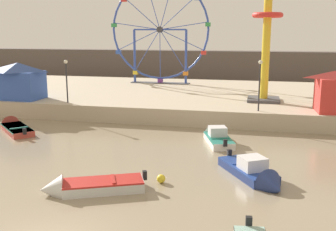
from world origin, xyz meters
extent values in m
cube|color=#B7A88E|center=(0.00, 29.50, 0.69)|extent=(110.00, 20.56, 1.39)
cube|color=#564C47|center=(0.00, 53.48, 2.20)|extent=(140.00, 3.00, 4.40)
cube|color=navy|center=(6.77, 9.30, 0.23)|extent=(3.39, 4.19, 0.47)
cube|color=navy|center=(6.77, 9.30, 0.43)|extent=(3.39, 4.17, 0.08)
cone|color=navy|center=(8.09, 7.16, 0.23)|extent=(1.81, 1.70, 1.46)
cube|color=black|center=(5.67, 11.08, 0.58)|extent=(0.31, 0.30, 0.44)
cube|color=silver|center=(7.03, 8.88, 0.80)|extent=(1.67, 1.66, 0.67)
cube|color=navy|center=(6.51, 9.73, 0.50)|extent=(1.19, 0.82, 0.06)
cube|color=silver|center=(4.69, 14.90, 0.24)|extent=(2.46, 3.74, 0.48)
cube|color=#237566|center=(4.69, 14.90, 0.44)|extent=(2.46, 3.72, 0.08)
cone|color=silver|center=(4.00, 16.98, 0.24)|extent=(1.60, 1.33, 1.37)
cube|color=black|center=(5.26, 13.16, 0.59)|extent=(0.29, 0.26, 0.44)
cube|color=silver|center=(4.55, 15.31, 0.80)|extent=(1.42, 1.35, 0.63)
cube|color=#237566|center=(4.82, 14.49, 0.51)|extent=(1.22, 0.54, 0.06)
cube|color=silver|center=(0.09, 5.47, 0.27)|extent=(4.07, 2.86, 0.54)
cube|color=#B2231E|center=(0.09, 5.47, 0.50)|extent=(4.04, 2.86, 0.08)
cone|color=silver|center=(-2.11, 4.49, 0.27)|extent=(1.51, 1.67, 1.36)
cube|color=black|center=(1.93, 6.29, 0.65)|extent=(0.28, 0.30, 0.44)
cube|color=#B2231E|center=(0.53, 5.67, 0.57)|extent=(0.64, 1.17, 0.06)
cube|color=black|center=(7.03, 2.69, 0.51)|extent=(0.26, 0.23, 0.44)
cube|color=#B24238|center=(-10.51, 14.71, 0.22)|extent=(4.01, 3.89, 0.43)
cube|color=#237566|center=(-10.51, 14.71, 0.39)|extent=(4.00, 3.88, 0.08)
cone|color=#B24238|center=(-12.39, 16.48, 0.22)|extent=(1.80, 1.81, 1.43)
cube|color=black|center=(-8.94, 13.25, 0.54)|extent=(0.31, 0.31, 0.44)
cube|color=#237566|center=(-10.14, 14.36, 0.46)|extent=(0.99, 1.04, 0.06)
torus|color=#334CA8|center=(-4.36, 34.99, 7.67)|extent=(11.60, 0.24, 11.60)
cylinder|color=#38383D|center=(-4.36, 34.99, 7.67)|extent=(0.70, 0.50, 0.70)
cylinder|color=#334CA8|center=(-6.52, 34.99, 9.51)|extent=(4.36, 0.08, 3.76)
cube|color=red|center=(-8.67, 34.99, 11.08)|extent=(0.56, 0.48, 0.44)
cylinder|color=#334CA8|center=(-7.17, 34.99, 8.05)|extent=(5.64, 0.08, 0.86)
cube|color=#33934C|center=(-9.99, 34.99, 8.16)|extent=(0.56, 0.48, 0.44)
cylinder|color=#334CA8|center=(-6.94, 34.99, 6.47)|extent=(5.19, 0.08, 2.46)
cube|color=#3356B7|center=(-9.51, 34.99, 5.00)|extent=(0.56, 0.48, 0.44)
cylinder|color=#334CA8|center=(-5.88, 34.99, 5.27)|extent=(3.11, 0.08, 4.84)
cube|color=yellow|center=(-7.40, 34.99, 2.59)|extent=(0.56, 0.48, 0.44)
cylinder|color=#334CA8|center=(-4.34, 34.99, 4.83)|extent=(0.11, 0.08, 5.68)
cube|color=purple|center=(-4.33, 34.99, 1.71)|extent=(0.56, 0.48, 0.44)
cylinder|color=#334CA8|center=(-2.81, 34.99, 5.29)|extent=(3.16, 0.08, 4.80)
cube|color=orange|center=(-1.26, 34.99, 2.62)|extent=(0.56, 0.48, 0.44)
cylinder|color=#334CA8|center=(-1.77, 34.99, 6.50)|extent=(5.21, 0.08, 2.40)
cube|color=red|center=(0.82, 34.99, 5.05)|extent=(0.56, 0.48, 0.44)
cylinder|color=#334CA8|center=(-1.55, 34.99, 8.09)|extent=(5.63, 0.08, 0.92)
cube|color=#33934C|center=(1.26, 34.99, 8.22)|extent=(0.56, 0.48, 0.44)
cylinder|color=#334CA8|center=(-2.22, 34.99, 9.54)|extent=(4.32, 0.08, 3.80)
cylinder|color=#334CA8|center=(-3.57, 34.99, 10.39)|extent=(1.65, 0.08, 5.48)
cylinder|color=#334CA8|center=(-5.17, 34.99, 10.39)|extent=(1.71, 0.08, 5.46)
cylinder|color=#334CA8|center=(-7.48, 34.99, 4.53)|extent=(0.28, 0.28, 6.28)
cylinder|color=#334CA8|center=(-1.24, 34.99, 4.53)|extent=(0.28, 0.28, 6.28)
cylinder|color=#334CA8|center=(-4.36, 34.99, 7.67)|extent=(6.25, 0.18, 0.18)
cube|color=#4C4C51|center=(-4.36, 34.99, 1.43)|extent=(7.05, 1.20, 0.08)
cylinder|color=gold|center=(7.64, 25.00, 7.99)|extent=(0.70, 0.70, 13.21)
torus|color=red|center=(7.64, 25.00, 8.86)|extent=(2.64, 2.64, 0.44)
cube|color=#4C4C51|center=(7.64, 25.00, 1.51)|extent=(2.80, 2.80, 0.24)
cube|color=#3356B7|center=(-14.27, 21.18, 2.66)|extent=(4.16, 2.88, 2.55)
pyramid|color=navy|center=(-14.27, 21.18, 4.32)|extent=(4.58, 3.17, 0.80)
cylinder|color=#2D2D33|center=(-9.06, 20.31, 3.09)|extent=(0.12, 0.12, 3.41)
sphere|color=#F2EACC|center=(-9.06, 20.31, 4.93)|extent=(0.32, 0.32, 0.32)
cylinder|color=#2D2D33|center=(7.22, 20.20, 3.22)|extent=(0.12, 0.12, 3.66)
sphere|color=#F2EACC|center=(7.22, 20.20, 5.19)|extent=(0.32, 0.32, 0.32)
sphere|color=yellow|center=(2.55, 7.11, 0.22)|extent=(0.44, 0.44, 0.44)
camera|label=1|loc=(7.15, -11.67, 7.58)|focal=43.19mm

